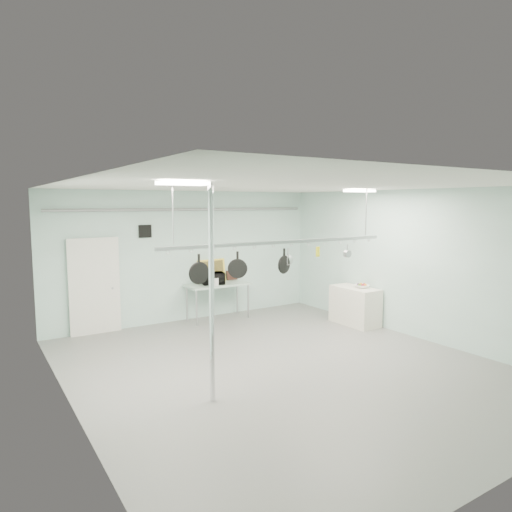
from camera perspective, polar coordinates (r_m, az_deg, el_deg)
floor at (r=8.39m, az=3.33°, el=-13.62°), size 8.00×8.00×0.00m
ceiling at (r=7.88m, az=3.48°, el=8.71°), size 7.00×8.00×0.02m
back_wall at (r=11.42m, az=-8.41°, el=0.01°), size 7.00×0.02×3.20m
right_wall at (r=10.40m, az=19.19°, el=-0.94°), size 0.02×8.00×3.20m
door at (r=10.73m, az=-19.55°, el=-3.70°), size 1.10×0.10×2.20m
wall_vent at (r=10.94m, az=-13.69°, el=3.02°), size 0.30×0.04×0.30m
conduit_pipe at (r=11.26m, az=-8.32°, el=5.78°), size 6.60×0.07×0.07m
chrome_pole at (r=6.60m, az=-5.57°, el=-4.78°), size 0.08×0.08×3.20m
prep_table at (r=11.44m, az=-4.80°, el=-3.82°), size 1.60×0.70×0.91m
side_cabinet at (r=11.26m, az=12.26°, el=-6.10°), size 0.60×1.20×0.90m
pot_rack at (r=8.26m, az=3.34°, el=1.95°), size 4.80×0.06×1.00m
light_panel_left at (r=6.08m, az=-9.12°, el=8.98°), size 0.65×0.30×0.05m
light_panel_right at (r=9.90m, az=12.82°, el=7.96°), size 0.65×0.30×0.05m
microwave at (r=11.32m, az=-5.39°, el=-2.81°), size 0.60×0.48×0.30m
coffee_canister at (r=11.20m, az=-5.05°, el=-3.18°), size 0.19×0.19×0.19m
painting_large at (r=11.64m, az=-5.57°, el=-1.84°), size 0.79×0.19×0.58m
painting_small at (r=11.94m, az=-3.04°, el=-2.40°), size 0.30×0.10×0.25m
fruit_bowl at (r=11.13m, az=13.09°, el=-3.70°), size 0.42×0.42×0.08m
skillet_left at (r=7.45m, az=-7.14°, el=-1.59°), size 0.37×0.08×0.48m
skillet_mid at (r=7.79m, az=-2.32°, el=-1.14°), size 0.31×0.23×0.47m
skillet_right at (r=8.32m, az=3.53°, el=-0.61°), size 0.34×0.16×0.46m
whisk at (r=8.36m, az=4.03°, el=-0.10°), size 0.21×0.21×0.32m
grater at (r=8.79m, az=7.73°, el=0.54°), size 0.09×0.04×0.21m
saucepan at (r=9.31m, az=11.34°, el=0.63°), size 0.16×0.11×0.27m
fruit_cluster at (r=11.12m, az=13.09°, el=-3.50°), size 0.24×0.24×0.09m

